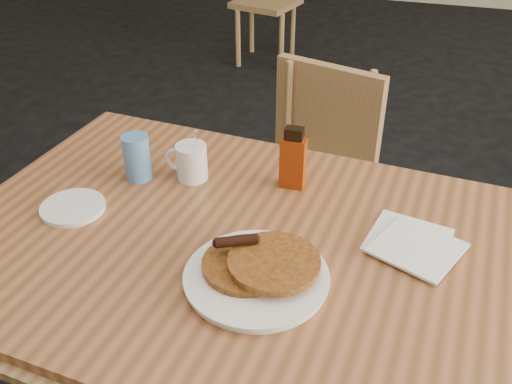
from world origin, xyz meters
TOP-DOWN VIEW (x-y plane):
  - main_table at (-0.04, 0.01)m, footprint 1.41×1.01m
  - chair_main_far at (-0.02, 0.74)m, footprint 0.47×0.48m
  - pancake_plate at (0.02, -0.10)m, footprint 0.28×0.28m
  - coffee_mug at (-0.25, 0.22)m, footprint 0.11×0.08m
  - syrup_bottle at (-0.00, 0.26)m, footprint 0.06×0.04m
  - napkin_stack at (0.30, 0.10)m, footprint 0.22×0.23m
  - blue_tumbler at (-0.38, 0.18)m, footprint 0.09×0.09m
  - side_saucer at (-0.46, 0.01)m, footprint 0.18×0.18m

SIDE VIEW (x-z plane):
  - chair_main_far at x=-0.02m, z-range 0.08..0.93m
  - main_table at x=-0.04m, z-range 0.34..1.09m
  - napkin_stack at x=0.30m, z-range 0.75..0.76m
  - side_saucer at x=-0.46m, z-range 0.75..0.76m
  - pancake_plate at x=0.02m, z-range 0.73..0.80m
  - coffee_mug at x=-0.25m, z-range 0.73..0.87m
  - blue_tumbler at x=-0.38m, z-range 0.75..0.87m
  - syrup_bottle at x=0.00m, z-range 0.74..0.90m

